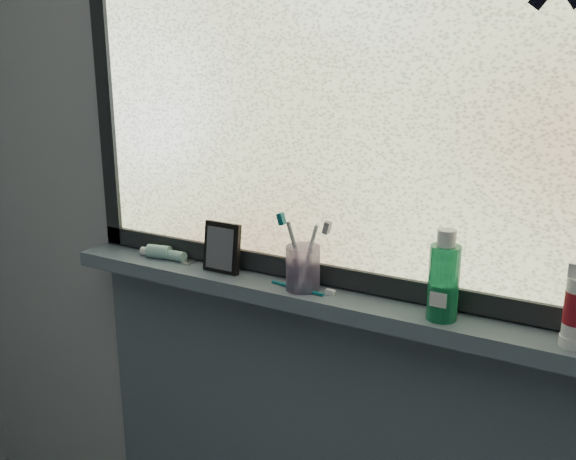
% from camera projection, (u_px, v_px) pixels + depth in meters
% --- Properties ---
extents(wall_back, '(3.00, 0.01, 2.50)m').
position_uv_depth(wall_back, '(360.00, 196.00, 1.53)').
color(wall_back, '#9EA3A8').
rests_on(wall_back, ground).
extents(windowsill, '(1.62, 0.14, 0.04)m').
position_uv_depth(windowsill, '(344.00, 304.00, 1.53)').
color(windowsill, '#51606D').
rests_on(windowsill, wall_back).
extents(window_pane, '(1.50, 0.01, 1.00)m').
position_uv_depth(window_pane, '(359.00, 75.00, 1.43)').
color(window_pane, silver).
rests_on(window_pane, wall_back).
extents(frame_bottom, '(1.60, 0.03, 0.05)m').
position_uv_depth(frame_bottom, '(353.00, 278.00, 1.56)').
color(frame_bottom, black).
rests_on(frame_bottom, windowsill).
extents(frame_left, '(0.05, 0.03, 1.10)m').
position_uv_depth(frame_left, '(105.00, 70.00, 1.80)').
color(frame_left, black).
rests_on(frame_left, wall_back).
extents(vanity_mirror, '(0.11, 0.05, 0.13)m').
position_uv_depth(vanity_mirror, '(222.00, 247.00, 1.68)').
color(vanity_mirror, black).
rests_on(vanity_mirror, windowsill).
extents(toothpaste_tube, '(0.21, 0.07, 0.04)m').
position_uv_depth(toothpaste_tube, '(165.00, 253.00, 1.79)').
color(toothpaste_tube, white).
rests_on(toothpaste_tube, windowsill).
extents(toothbrush_cup, '(0.08, 0.08, 0.11)m').
position_uv_depth(toothbrush_cup, '(303.00, 268.00, 1.55)').
color(toothbrush_cup, '#A38BB8').
rests_on(toothbrush_cup, windowsill).
extents(toothbrush_lying, '(0.19, 0.04, 0.01)m').
position_uv_depth(toothbrush_lying, '(297.00, 287.00, 1.56)').
color(toothbrush_lying, '#0B5D65').
rests_on(toothbrush_lying, windowsill).
extents(mouthwash_bottle, '(0.07, 0.07, 0.17)m').
position_uv_depth(mouthwash_bottle, '(444.00, 275.00, 1.37)').
color(mouthwash_bottle, '#1E9B5E').
rests_on(mouthwash_bottle, windowsill).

